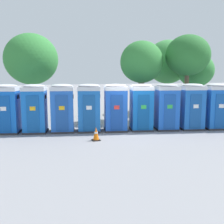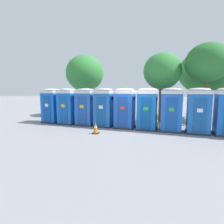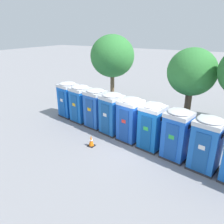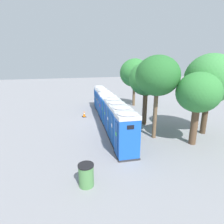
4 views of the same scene
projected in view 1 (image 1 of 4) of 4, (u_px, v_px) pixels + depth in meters
name	position (u px, v px, depth m)	size (l,w,h in m)	color
ground_plane	(129.00, 132.00, 14.02)	(120.00, 120.00, 0.00)	gray
portapotty_0	(7.00, 109.00, 13.54)	(1.45, 1.43, 2.54)	#2D2D33
portapotty_1	(35.00, 108.00, 13.64)	(1.40, 1.41, 2.54)	#2D2D33
portapotty_2	(62.00, 108.00, 13.82)	(1.38, 1.38, 2.54)	#2D2D33
portapotty_3	(89.00, 108.00, 13.94)	(1.43, 1.43, 2.54)	#2D2D33
portapotty_4	(116.00, 107.00, 14.06)	(1.41, 1.41, 2.54)	#2D2D33
portapotty_5	(141.00, 107.00, 14.22)	(1.37, 1.40, 2.54)	#2D2D33
portapotty_6	(167.00, 107.00, 14.36)	(1.41, 1.41, 2.54)	#2D2D33
portapotty_7	(191.00, 106.00, 14.48)	(1.42, 1.41, 2.54)	#2D2D33
portapotty_8	(216.00, 106.00, 14.62)	(1.42, 1.40, 2.54)	#2D2D33
street_tree_0	(168.00, 62.00, 20.48)	(3.38, 3.38, 5.66)	#4C3826
street_tree_1	(142.00, 63.00, 16.79)	(2.75, 2.75, 5.15)	brown
street_tree_2	(196.00, 71.00, 18.85)	(2.58, 2.58, 4.51)	brown
street_tree_3	(188.00, 56.00, 16.61)	(2.82, 2.82, 5.51)	brown
street_tree_4	(31.00, 59.00, 17.41)	(3.53, 3.53, 5.70)	brown
traffic_cone	(96.00, 134.00, 12.12)	(0.36, 0.36, 0.64)	black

